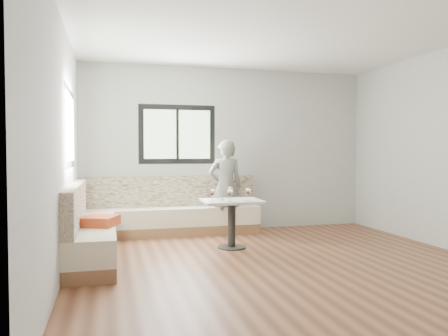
# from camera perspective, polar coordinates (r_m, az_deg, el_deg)

# --- Properties ---
(room) EXTENTS (5.01, 5.01, 2.81)m
(room) POSITION_cam_1_polar(r_m,az_deg,el_deg) (5.28, 6.74, 2.74)
(room) COLOR brown
(room) RESTS_ON ground
(banquette) EXTENTS (2.90, 2.80, 0.95)m
(banquette) POSITION_cam_1_polar(r_m,az_deg,el_deg) (6.56, -10.93, -6.88)
(banquette) COLOR brown
(banquette) RESTS_ON ground
(table) EXTENTS (0.84, 0.66, 0.68)m
(table) POSITION_cam_1_polar(r_m,az_deg,el_deg) (6.17, 1.00, -5.76)
(table) COLOR black
(table) RESTS_ON ground
(person) EXTENTS (0.57, 0.38, 1.55)m
(person) POSITION_cam_1_polar(r_m,az_deg,el_deg) (7.20, 0.19, -2.50)
(person) COLOR slate
(person) RESTS_ON ground
(olive_ramekin) EXTENTS (0.09, 0.09, 0.04)m
(olive_ramekin) POSITION_cam_1_polar(r_m,az_deg,el_deg) (6.08, -0.41, -4.09)
(olive_ramekin) COLOR white
(olive_ramekin) RESTS_ON table
(wine_glass_a) EXTENTS (0.08, 0.08, 0.18)m
(wine_glass_a) POSITION_cam_1_polar(r_m,az_deg,el_deg) (5.95, -1.54, -3.21)
(wine_glass_a) COLOR white
(wine_glass_a) RESTS_ON table
(wine_glass_b) EXTENTS (0.08, 0.08, 0.18)m
(wine_glass_b) POSITION_cam_1_polar(r_m,az_deg,el_deg) (5.92, 0.77, -3.23)
(wine_glass_b) COLOR white
(wine_glass_b) RESTS_ON table
(wine_glass_c) EXTENTS (0.08, 0.08, 0.18)m
(wine_glass_c) POSITION_cam_1_polar(r_m,az_deg,el_deg) (6.07, 3.15, -3.10)
(wine_glass_c) COLOR white
(wine_glass_c) RESTS_ON table
(wine_glass_d) EXTENTS (0.08, 0.08, 0.18)m
(wine_glass_d) POSITION_cam_1_polar(r_m,az_deg,el_deg) (6.24, 0.82, -2.96)
(wine_glass_d) COLOR white
(wine_glass_d) RESTS_ON table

